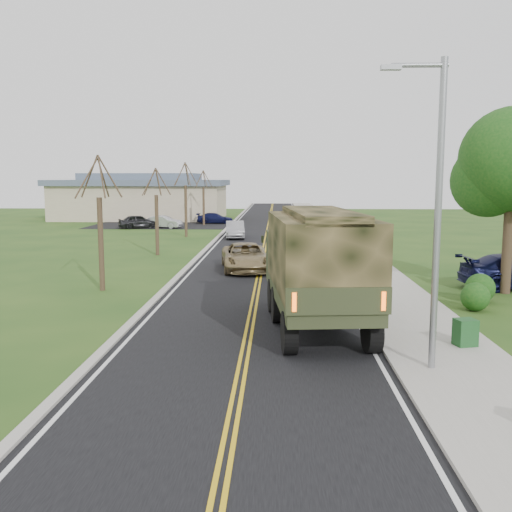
{
  "coord_description": "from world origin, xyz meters",
  "views": [
    {
      "loc": [
        0.91,
        -15.14,
        5.04
      ],
      "look_at": [
        0.03,
        8.58,
        1.8
      ],
      "focal_mm": 40.0,
      "sensor_mm": 36.0,
      "label": 1
    }
  ],
  "objects_px": {
    "suv_champagne": "(246,257)",
    "utility_box_near": "(465,332)",
    "sedan_silver": "(235,230)",
    "military_truck": "(317,261)"
  },
  "relations": [
    {
      "from": "military_truck",
      "to": "utility_box_near",
      "type": "xyz_separation_m",
      "value": [
        4.3,
        -2.09,
        -1.82
      ]
    },
    {
      "from": "military_truck",
      "to": "suv_champagne",
      "type": "distance_m",
      "value": 12.65
    },
    {
      "from": "utility_box_near",
      "to": "suv_champagne",
      "type": "bearing_deg",
      "value": 102.79
    },
    {
      "from": "suv_champagne",
      "to": "utility_box_near",
      "type": "distance_m",
      "value": 16.05
    },
    {
      "from": "suv_champagne",
      "to": "sedan_silver",
      "type": "xyz_separation_m",
      "value": [
        -1.85,
        17.04,
        -0.03
      ]
    },
    {
      "from": "sedan_silver",
      "to": "suv_champagne",
      "type": "bearing_deg",
      "value": -89.24
    },
    {
      "from": "suv_champagne",
      "to": "military_truck",
      "type": "bearing_deg",
      "value": -83.63
    },
    {
      "from": "suv_champagne",
      "to": "sedan_silver",
      "type": "distance_m",
      "value": 17.14
    },
    {
      "from": "military_truck",
      "to": "sedan_silver",
      "type": "bearing_deg",
      "value": 94.28
    },
    {
      "from": "suv_champagne",
      "to": "utility_box_near",
      "type": "bearing_deg",
      "value": -70.43
    }
  ]
}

